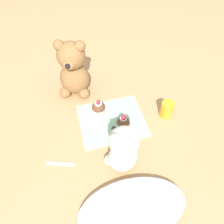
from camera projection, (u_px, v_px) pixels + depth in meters
The scene contains 10 objects.
ground_plane at pixel (112, 121), 0.90m from camera, with size 4.00×4.00×0.00m, color tan.
knitted_placemat at pixel (112, 120), 0.90m from camera, with size 0.26×0.23×0.01m, color #8EBC99.
tulle_cloth at pixel (133, 208), 0.66m from camera, with size 0.34×0.19×0.04m, color white.
teddy_bear_cream at pixel (123, 149), 0.70m from camera, with size 0.13×0.12×0.21m.
teddy_bear_tan at pixel (73, 70), 0.92m from camera, with size 0.16×0.15×0.26m.
cupcake_near_cream_bear at pixel (123, 123), 0.85m from camera, with size 0.05×0.05×0.07m.
saucer_plate at pixel (99, 113), 0.92m from camera, with size 0.08×0.08×0.01m, color silver.
cupcake_near_tan_bear at pixel (99, 108), 0.90m from camera, with size 0.06×0.06×0.07m.
juice_glass at pixel (167, 109), 0.89m from camera, with size 0.05×0.05×0.07m, color orange.
teaspoon at pixel (60, 164), 0.77m from camera, with size 0.10×0.01×0.01m, color silver.
Camera 1 is at (0.14, 0.53, 0.71)m, focal length 35.00 mm.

